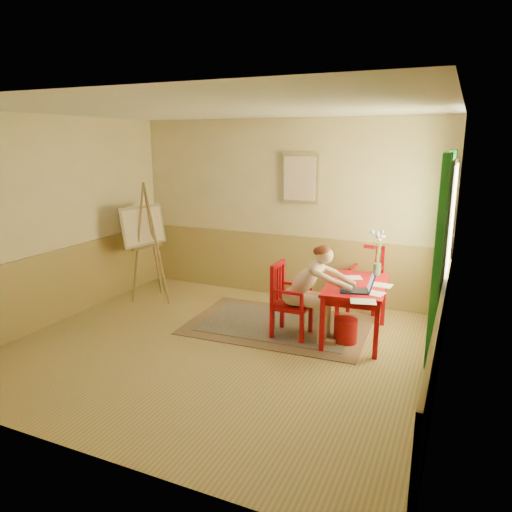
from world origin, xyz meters
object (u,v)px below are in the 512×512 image
at_px(chair_back, 367,278).
at_px(laptop, 360,288).
at_px(figure, 311,288).
at_px(table, 356,290).
at_px(chair_left, 288,300).
at_px(easel, 145,231).

bearing_deg(chair_back, laptop, -82.50).
bearing_deg(chair_back, figure, -106.50).
distance_m(table, figure, 0.58).
bearing_deg(figure, laptop, -1.90).
distance_m(chair_left, figure, 0.36).
xyz_separation_m(table, easel, (-3.38, 0.23, 0.47)).
distance_m(chair_back, laptop, 1.47).
xyz_separation_m(chair_back, laptop, (0.19, -1.43, 0.29)).
distance_m(table, chair_back, 1.13).
relative_size(chair_back, easel, 0.52).
bearing_deg(table, laptop, -71.22).
relative_size(table, laptop, 2.83).
xyz_separation_m(chair_left, figure, (0.30, -0.01, 0.20)).
height_order(chair_back, figure, figure).
xyz_separation_m(laptop, easel, (-3.48, 0.54, 0.33)).
bearing_deg(easel, chair_left, -11.37).
bearing_deg(figure, easel, 169.68).
xyz_separation_m(table, figure, (-0.50, -0.29, 0.05)).
distance_m(chair_left, laptop, 0.95).
bearing_deg(chair_left, easel, 168.63).
xyz_separation_m(chair_left, easel, (-2.58, 0.52, 0.61)).
height_order(chair_left, laptop, chair_left).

